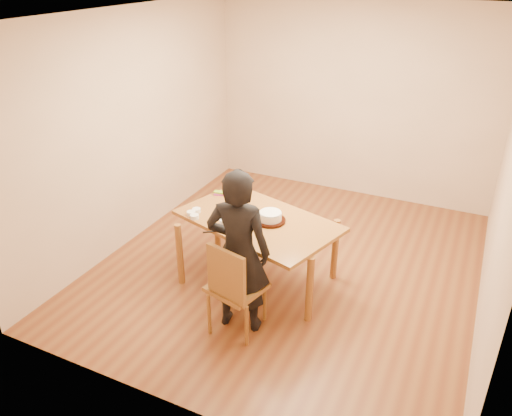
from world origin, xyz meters
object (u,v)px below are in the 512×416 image
at_px(cake, 270,216).
at_px(dining_chair, 237,287).
at_px(cake_plate, 270,220).
at_px(dining_table, 258,221).
at_px(person, 239,252).

bearing_deg(cake, dining_chair, -88.82).
relative_size(dining_chair, cake_plate, 1.44).
bearing_deg(dining_table, dining_chair, -62.10).
xyz_separation_m(dining_table, person, (0.15, -0.73, 0.07)).
height_order(dining_table, dining_chair, dining_table).
bearing_deg(cake_plate, dining_chair, -88.82).
bearing_deg(cake_plate, cake, 0.00).
xyz_separation_m(dining_table, cake, (0.13, 0.00, 0.08)).
relative_size(cake, person, 0.14).
relative_size(dining_chair, cake, 1.95).
height_order(dining_table, cake_plate, cake_plate).
bearing_deg(person, cake, -98.98).
xyz_separation_m(cake_plate, person, (0.02, -0.73, 0.04)).
xyz_separation_m(cake, person, (0.02, -0.73, -0.01)).
bearing_deg(person, dining_chair, 79.76).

